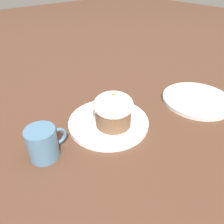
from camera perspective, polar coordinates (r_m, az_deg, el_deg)
The scene contains 6 objects.
ground_plane at distance 0.62m, azimuth -0.91°, elevation -3.15°, with size 4.00×4.00×0.00m, color #513323.
dessert_plate at distance 0.62m, azimuth -0.91°, elevation -2.67°, with size 0.23×0.23×0.01m.
carrot_cake at distance 0.57m, azimuth 0.00°, elevation 0.48°, with size 0.11×0.11×0.10m.
spoon at distance 0.62m, azimuth -0.43°, elevation -1.12°, with size 0.03×0.11×0.01m.
coffee_cup at distance 0.53m, azimuth -17.58°, elevation -7.72°, with size 0.10×0.07×0.08m.
side_plate at distance 0.77m, azimuth 21.29°, elevation 3.04°, with size 0.22×0.22×0.01m.
Camera 1 is at (-0.30, -0.38, 0.38)m, focal length 35.00 mm.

